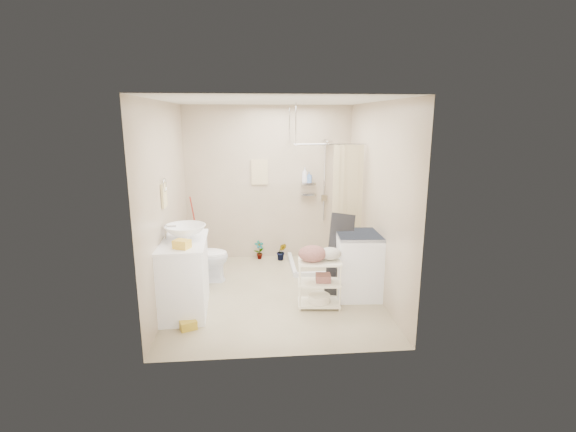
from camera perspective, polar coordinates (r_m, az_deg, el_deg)
name	(u,v)px	position (r m, az deg, el deg)	size (l,w,h in m)	color
floor	(274,293)	(5.94, -1.86, -10.47)	(3.20, 3.20, 0.00)	tan
ceiling	(273,101)	(5.44, -2.08, 15.47)	(2.80, 3.20, 0.04)	silver
wall_back	(269,184)	(7.12, -2.66, 4.46)	(2.80, 0.04, 2.60)	#BEAD93
wall_front	(283,235)	(3.99, -0.72, -2.60)	(2.80, 0.04, 2.60)	#BEAD93
wall_left	(166,204)	(5.65, -16.30, 1.60)	(0.04, 3.20, 2.60)	#BEAD93
wall_right	(377,200)	(5.79, 12.02, 2.12)	(0.04, 3.20, 2.60)	#BEAD93
vanity	(184,276)	(5.44, -14.05, -7.91)	(0.59, 1.05, 0.92)	white
sink	(185,232)	(5.33, -13.86, -2.13)	(0.51, 0.51, 0.18)	white
counter_basket	(182,244)	(4.97, -14.30, -3.75)	(0.18, 0.14, 0.10)	yellow
floor_basket	(188,323)	(5.12, -13.50, -14.06)	(0.27, 0.21, 0.14)	gold
toilet	(202,256)	(6.36, -11.62, -5.40)	(0.43, 0.75, 0.77)	white
mop	(194,229)	(7.18, -12.78, -1.76)	(0.11, 0.11, 1.14)	#A82A1F
potted_plant_a	(259,250)	(7.25, -3.95, -4.65)	(0.17, 0.12, 0.33)	brown
potted_plant_b	(282,252)	(7.18, -0.89, -4.89)	(0.17, 0.13, 0.30)	brown
hanging_towel	(260,172)	(7.07, -3.90, 6.01)	(0.28, 0.03, 0.42)	beige
towel_ring	(164,194)	(5.42, -16.61, 2.94)	(0.04, 0.22, 0.34)	beige
tp_holder	(173,245)	(5.83, -15.45, -3.88)	(0.08, 0.12, 0.14)	silver
shower	(323,203)	(6.71, 4.83, 1.72)	(1.10, 1.10, 2.10)	silver
shampoo_bottle_a	(305,175)	(7.06, 2.31, 5.62)	(0.10, 0.10, 0.26)	white
shampoo_bottle_b	(309,177)	(7.08, 2.91, 5.32)	(0.08, 0.08, 0.18)	#4F74B4
washing_machine	(358,265)	(5.79, 9.60, -6.57)	(0.60, 0.62, 0.88)	white
laundry_rack	(319,279)	(5.42, 4.32, -8.61)	(0.54, 0.32, 0.75)	white
ironing_board	(340,254)	(5.73, 7.08, -5.22)	(0.33, 0.10, 1.16)	black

